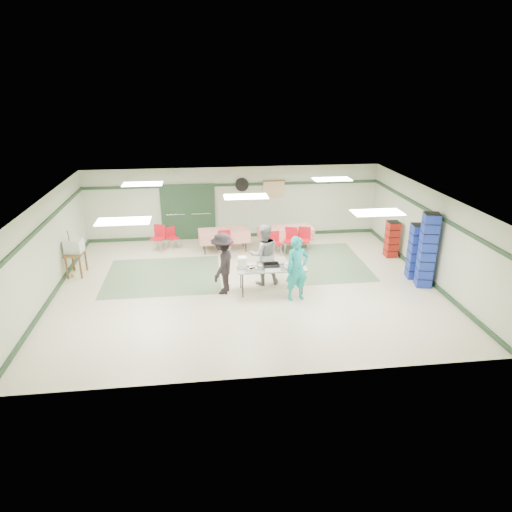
{
  "coord_description": "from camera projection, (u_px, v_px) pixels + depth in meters",
  "views": [
    {
      "loc": [
        -1.21,
        -12.23,
        5.67
      ],
      "look_at": [
        0.25,
        -0.3,
        1.03
      ],
      "focal_mm": 32.0,
      "sensor_mm": 36.0,
      "label": 1
    }
  ],
  "objects": [
    {
      "name": "chair_c",
      "position": [
        304.0,
        237.0,
        15.86
      ],
      "size": [
        0.54,
        0.54,
        0.92
      ],
      "rotation": [
        0.0,
        0.0,
        -0.31
      ],
      "color": "red",
      "rests_on": "floor"
    },
    {
      "name": "chair_b",
      "position": [
        275.0,
        241.0,
        15.76
      ],
      "size": [
        0.44,
        0.44,
        0.8
      ],
      "rotation": [
        0.0,
        0.0,
        0.19
      ],
      "color": "red",
      "rests_on": "floor"
    },
    {
      "name": "wall_fan",
      "position": [
        242.0,
        185.0,
        16.91
      ],
      "size": [
        0.5,
        0.1,
        0.5
      ],
      "primitive_type": "cylinder",
      "rotation": [
        1.57,
        0.0,
        0.0
      ],
      "color": "black",
      "rests_on": "wall_back"
    },
    {
      "name": "baseboard_right",
      "position": [
        422.0,
        274.0,
        14.1
      ],
      "size": [
        0.06,
        9.0,
        0.12
      ],
      "primitive_type": "cube",
      "rotation": [
        0.0,
        0.0,
        1.57
      ],
      "color": "#1F3922",
      "rests_on": "floor"
    },
    {
      "name": "chair_loose_a",
      "position": [
        172.0,
        236.0,
        16.32
      ],
      "size": [
        0.5,
        0.5,
        0.78
      ],
      "rotation": [
        0.0,
        0.0,
        0.56
      ],
      "color": "red",
      "rests_on": "floor"
    },
    {
      "name": "crate_stack_blue_b",
      "position": [
        427.0,
        251.0,
        13.07
      ],
      "size": [
        0.51,
        0.51,
        2.22
      ],
      "primitive_type": "cube",
      "rotation": [
        0.0,
        0.0,
        -0.22
      ],
      "color": "#1A3DA0",
      "rests_on": "floor"
    },
    {
      "name": "green_patch_a",
      "position": [
        163.0,
        276.0,
        14.15
      ],
      "size": [
        3.5,
        3.0,
        0.01
      ],
      "primitive_type": "cube",
      "color": "gray",
      "rests_on": "floor"
    },
    {
      "name": "sheet_tray_left",
      "position": [
        254.0,
        269.0,
        12.65
      ],
      "size": [
        0.57,
        0.44,
        0.02
      ],
      "primitive_type": "cube",
      "rotation": [
        0.0,
        0.0,
        -0.01
      ],
      "color": "silver",
      "rests_on": "serving_table"
    },
    {
      "name": "volunteer_teal",
      "position": [
        297.0,
        269.0,
        12.34
      ],
      "size": [
        0.75,
        0.58,
        1.81
      ],
      "primitive_type": "imported",
      "rotation": [
        0.0,
        0.0,
        0.25
      ],
      "color": "teal",
      "rests_on": "floor"
    },
    {
      "name": "chair_d",
      "position": [
        225.0,
        241.0,
        15.55
      ],
      "size": [
        0.44,
        0.44,
        0.9
      ],
      "rotation": [
        0.0,
        0.0,
        0.05
      ],
      "color": "red",
      "rests_on": "floor"
    },
    {
      "name": "trim_left",
      "position": [
        42.0,
        226.0,
        12.15
      ],
      "size": [
        0.06,
        9.0,
        0.1
      ],
      "primitive_type": "cube",
      "rotation": [
        0.0,
        0.0,
        1.57
      ],
      "color": "#1F3922",
      "rests_on": "wall_back"
    },
    {
      "name": "chair_loose_b",
      "position": [
        159.0,
        235.0,
        16.07
      ],
      "size": [
        0.56,
        0.56,
        0.92
      ],
      "rotation": [
        0.0,
        0.0,
        -0.39
      ],
      "color": "red",
      "rests_on": "floor"
    },
    {
      "name": "dining_table_a",
      "position": [
        286.0,
        233.0,
        16.31
      ],
      "size": [
        1.97,
        1.02,
        0.77
      ],
      "rotation": [
        0.0,
        0.0,
        0.09
      ],
      "color": "red",
      "rests_on": "floor"
    },
    {
      "name": "chair_a",
      "position": [
        291.0,
        238.0,
        15.8
      ],
      "size": [
        0.54,
        0.54,
        0.92
      ],
      "rotation": [
        0.0,
        0.0,
        -0.3
      ],
      "color": "red",
      "rests_on": "floor"
    },
    {
      "name": "foam_box_stack",
      "position": [
        242.0,
        262.0,
        12.72
      ],
      "size": [
        0.24,
        0.22,
        0.32
      ],
      "primitive_type": "cube",
      "rotation": [
        0.0,
        0.0,
        -0.01
      ],
      "color": "white",
      "rests_on": "serving_table"
    },
    {
      "name": "wall_right",
      "position": [
        429.0,
        235.0,
        13.64
      ],
      "size": [
        0.0,
        9.0,
        9.0
      ],
      "primitive_type": "plane",
      "rotation": [
        1.57,
        0.0,
        -1.57
      ],
      "color": "#B2BDA1",
      "rests_on": "floor"
    },
    {
      "name": "crate_stack_blue_a",
      "position": [
        416.0,
        251.0,
        13.73
      ],
      "size": [
        0.49,
        0.49,
        1.7
      ],
      "primitive_type": "cube",
      "rotation": [
        0.0,
        0.0,
        -0.14
      ],
      "color": "#1A3DA0",
      "rests_on": "floor"
    },
    {
      "name": "door_frame",
      "position": [
        188.0,
        213.0,
        17.02
      ],
      "size": [
        2.0,
        0.03,
        2.15
      ],
      "primitive_type": "cube",
      "color": "#1F3922",
      "rests_on": "floor"
    },
    {
      "name": "baseboard_left",
      "position": [
        54.0,
        293.0,
        12.87
      ],
      "size": [
        0.06,
        9.0,
        0.12
      ],
      "primitive_type": "cube",
      "rotation": [
        0.0,
        0.0,
        1.57
      ],
      "color": "#1F3922",
      "rests_on": "floor"
    },
    {
      "name": "volunteer_grey",
      "position": [
        264.0,
        254.0,
        13.32
      ],
      "size": [
        0.94,
        0.76,
        1.83
      ],
      "primitive_type": "imported",
      "rotation": [
        0.0,
        0.0,
        3.23
      ],
      "color": "gray",
      "rests_on": "floor"
    },
    {
      "name": "double_door_right",
      "position": [
        201.0,
        212.0,
        17.1
      ],
      "size": [
        0.9,
        0.06,
        2.1
      ],
      "primitive_type": "cube",
      "color": "gray",
      "rests_on": "floor"
    },
    {
      "name": "printer_table",
      "position": [
        75.0,
        256.0,
        14.02
      ],
      "size": [
        0.53,
        0.8,
        0.74
      ],
      "rotation": [
        0.0,
        0.0,
        -0.03
      ],
      "color": "brown",
      "rests_on": "floor"
    },
    {
      "name": "volunteer_dark",
      "position": [
        223.0,
        263.0,
        12.74
      ],
      "size": [
        1.0,
        1.3,
        1.77
      ],
      "primitive_type": "imported",
      "rotation": [
        0.0,
        0.0,
        -1.91
      ],
      "color": "black",
      "rests_on": "floor"
    },
    {
      "name": "dining_table_b",
      "position": [
        224.0,
        235.0,
        16.07
      ],
      "size": [
        1.8,
        0.92,
        0.77
      ],
      "rotation": [
        0.0,
        0.0,
        0.08
      ],
      "color": "red",
      "rests_on": "floor"
    },
    {
      "name": "scroll_banner",
      "position": [
        274.0,
        189.0,
        17.12
      ],
      "size": [
        0.8,
        0.02,
        0.6
      ],
      "primitive_type": "cube",
      "color": "#CEB880",
      "rests_on": "wall_back"
    },
    {
      "name": "green_patch_b",
      "position": [
        325.0,
        262.0,
        15.21
      ],
      "size": [
        2.5,
        3.5,
        0.01
      ],
      "primitive_type": "cube",
      "color": "gray",
      "rests_on": "floor"
    },
    {
      "name": "trim_back",
      "position": [
        234.0,
        185.0,
        16.91
      ],
      "size": [
        11.0,
        0.06,
        0.1
      ],
      "primitive_type": "cube",
      "color": "#1F3922",
      "rests_on": "wall_back"
    },
    {
      "name": "baseboard_back",
      "position": [
        235.0,
        235.0,
        17.62
      ],
      "size": [
        11.0,
        0.06,
        0.12
      ],
      "primitive_type": "cube",
      "color": "#1F3922",
      "rests_on": "floor"
    },
    {
      "name": "sheet_tray_right",
      "position": [
        289.0,
        267.0,
        12.8
      ],
      "size": [
        0.56,
        0.43,
        0.02
      ],
      "primitive_type": "cube",
      "rotation": [
        0.0,
        0.0,
        -0.01
      ],
      "color": "silver",
      "rests_on": "serving_table"
    },
    {
      "name": "office_printer",
      "position": [
        74.0,
        246.0,
        13.91
      ],
      "size": [
        0.56,
        0.5,
        0.4
      ],
      "primitive_type": "cube",
      "rotation": [
        0.0,
        0.0,
        -0.14
      ],
      "color": "beige",
      "rests_on": "printer_table"
    },
    {
      "name": "wall_front",
      "position": [
        270.0,
        318.0,
        8.85
      ],
      "size": [
        11.0,
        0.0,
        11.0
      ],
      "primitive_type": "plane",
      "rotation": [
        -1.57,
        0.0,
        0.0
      ],
      "color": "#B2BDA1",
      "rests_on": "floor"
    },
    {
      "name": "baking_pan",
      "position": [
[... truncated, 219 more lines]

